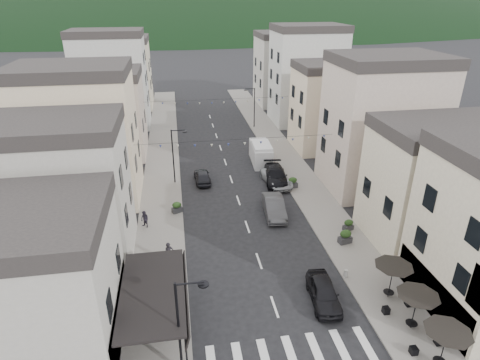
% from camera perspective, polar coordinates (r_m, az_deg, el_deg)
% --- Properties ---
extents(sidewalk_left, '(4.00, 76.00, 0.12)m').
position_cam_1_polar(sidewalk_left, '(49.20, -10.96, 2.48)').
color(sidewalk_left, slate).
rests_on(sidewalk_left, ground).
extents(sidewalk_right, '(4.00, 76.00, 0.12)m').
position_cam_1_polar(sidewalk_right, '(50.84, 6.18, 3.56)').
color(sidewalk_right, slate).
rests_on(sidewalk_right, ground).
extents(hill_backdrop, '(640.00, 360.00, 70.00)m').
position_cam_1_polar(hill_backdrop, '(314.14, -8.89, 21.40)').
color(hill_backdrop, black).
rests_on(hill_backdrop, ground).
extents(boutique_awning, '(3.77, 7.50, 3.28)m').
position_cam_1_polar(boutique_awning, '(24.20, -11.70, -15.27)').
color(boutique_awning, black).
rests_on(boutique_awning, ground).
extents(buildings_row_left, '(10.20, 54.16, 14.00)m').
position_cam_1_polar(buildings_row_left, '(53.54, -19.03, 10.27)').
color(buildings_row_left, '#A6A298').
rests_on(buildings_row_left, ground).
extents(buildings_row_right, '(10.20, 54.16, 14.50)m').
position_cam_1_polar(buildings_row_right, '(55.34, 12.39, 11.70)').
color(buildings_row_right, '#BBAE95').
rests_on(buildings_row_right, ground).
extents(cafe_terrace, '(2.50, 8.10, 2.53)m').
position_cam_1_polar(cafe_terrace, '(26.53, 23.90, -15.21)').
color(cafe_terrace, black).
rests_on(cafe_terrace, ground).
extents(streetlamp_left_near, '(1.70, 0.56, 6.00)m').
position_cam_1_polar(streetlamp_left_near, '(21.51, -8.03, -18.99)').
color(streetlamp_left_near, black).
rests_on(streetlamp_left_near, ground).
extents(streetlamp_left_far, '(1.70, 0.56, 6.00)m').
position_cam_1_polar(streetlamp_left_far, '(42.24, -9.17, 4.12)').
color(streetlamp_left_far, black).
rests_on(streetlamp_left_far, ground).
extents(streetlamp_right_far, '(1.70, 0.56, 6.00)m').
position_cam_1_polar(streetlamp_right_far, '(60.49, 1.80, 10.82)').
color(streetlamp_right_far, black).
rests_on(streetlamp_right_far, ground).
extents(bollards, '(11.66, 10.26, 0.60)m').
position_cam_1_polar(bollards, '(26.87, 5.24, -17.57)').
color(bollards, gray).
rests_on(bollards, ground).
extents(bunting_near, '(19.00, 0.28, 0.62)m').
position_cam_1_polar(bunting_near, '(38.21, -0.49, 5.30)').
color(bunting_near, black).
rests_on(bunting_near, ground).
extents(bunting_far, '(19.00, 0.28, 0.62)m').
position_cam_1_polar(bunting_far, '(53.41, -3.18, 11.03)').
color(bunting_far, black).
rests_on(bunting_far, ground).
extents(parked_car_a, '(2.15, 4.46, 1.47)m').
position_cam_1_polar(parked_car_a, '(27.87, 11.81, -15.38)').
color(parked_car_a, black).
rests_on(parked_car_a, ground).
extents(parked_car_b, '(2.11, 5.03, 1.62)m').
position_cam_1_polar(parked_car_b, '(36.89, 4.88, -3.83)').
color(parked_car_b, '#38383B').
rests_on(parked_car_b, ground).
extents(parked_car_c, '(2.84, 5.30, 1.42)m').
position_cam_1_polar(parked_car_c, '(42.77, 5.22, 0.26)').
color(parked_car_c, '#9A9EA3').
rests_on(parked_car_c, ground).
extents(parked_car_d, '(2.80, 5.85, 1.64)m').
position_cam_1_polar(parked_car_d, '(43.05, 5.11, 0.60)').
color(parked_car_d, black).
rests_on(parked_car_d, ground).
extents(parked_car_e, '(1.75, 4.04, 1.35)m').
position_cam_1_polar(parked_car_e, '(43.30, -5.38, 0.53)').
color(parked_car_e, black).
rests_on(parked_car_e, ground).
extents(delivery_van, '(2.39, 5.44, 2.55)m').
position_cam_1_polar(delivery_van, '(48.02, 2.98, 3.89)').
color(delivery_van, silver).
rests_on(delivery_van, ground).
extents(pedestrian_a, '(0.74, 0.58, 1.79)m').
position_cam_1_polar(pedestrian_a, '(30.71, -10.04, -10.25)').
color(pedestrian_a, black).
rests_on(pedestrian_a, sidewalk_left).
extents(pedestrian_b, '(0.95, 0.94, 1.54)m').
position_cam_1_polar(pedestrian_b, '(35.63, -13.39, -5.45)').
color(pedestrian_b, '#25212C').
rests_on(pedestrian_b, sidewalk_left).
extents(planter_la, '(1.19, 0.83, 1.21)m').
position_cam_1_polar(planter_la, '(28.83, -11.21, -13.80)').
color(planter_la, '#2B2C2E').
rests_on(planter_la, sidewalk_left).
extents(planter_lb, '(1.07, 0.85, 1.05)m').
position_cam_1_polar(planter_lb, '(37.51, -8.96, -3.85)').
color(planter_lb, '#2C2C2E').
rests_on(planter_lb, sidewalk_left).
extents(planter_ra, '(1.16, 0.79, 1.19)m').
position_cam_1_polar(planter_ra, '(33.81, 14.76, -7.79)').
color(planter_ra, '#2A2A2C').
rests_on(planter_ra, sidewalk_right).
extents(planter_rb, '(0.99, 0.74, 0.99)m').
position_cam_1_polar(planter_rb, '(35.66, 15.16, -6.18)').
color(planter_rb, '#2A2A2C').
rests_on(planter_rb, sidewalk_right).
extents(planter_rc, '(1.10, 0.71, 1.16)m').
position_cam_1_polar(planter_rc, '(42.04, 7.49, -0.35)').
color(planter_rc, '#2D2D2F').
rests_on(planter_rc, sidewalk_right).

